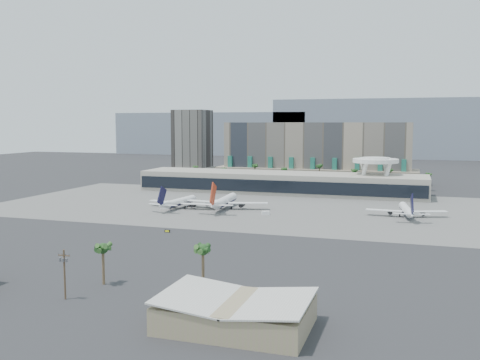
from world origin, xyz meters
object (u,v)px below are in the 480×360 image
(airliner_right, at_px, (407,210))
(service_vehicle_a, at_px, (165,207))
(utility_pole, at_px, (64,270))
(airliner_left, at_px, (179,202))
(airliner_centre, at_px, (224,201))
(service_vehicle_b, at_px, (266,213))
(taxiway_sign, at_px, (167,231))

(airliner_right, bearing_deg, service_vehicle_a, 178.62)
(utility_pole, xyz_separation_m, airliner_left, (-30.80, 132.72, -3.94))
(airliner_left, bearing_deg, utility_pole, -70.57)
(service_vehicle_a, bearing_deg, airliner_centre, 14.82)
(service_vehicle_b, distance_m, taxiway_sign, 55.33)
(service_vehicle_a, relative_size, service_vehicle_b, 1.36)
(airliner_left, height_order, airliner_centre, airliner_centre)
(airliner_left, relative_size, service_vehicle_a, 7.84)
(airliner_left, height_order, airliner_right, airliner_left)
(airliner_right, distance_m, service_vehicle_b, 62.72)
(airliner_right, height_order, service_vehicle_a, airliner_right)
(utility_pole, xyz_separation_m, taxiway_sign, (-11.07, 78.37, -6.64))
(airliner_right, height_order, service_vehicle_b, airliner_right)
(service_vehicle_a, distance_m, service_vehicle_b, 50.56)
(airliner_centre, xyz_separation_m, taxiway_sign, (-1.88, -59.60, -3.34))
(service_vehicle_b, bearing_deg, airliner_left, 149.41)
(airliner_left, bearing_deg, service_vehicle_a, -133.55)
(airliner_right, bearing_deg, taxiway_sign, -152.05)
(taxiway_sign, bearing_deg, airliner_left, 107.99)
(service_vehicle_b, bearing_deg, airliner_centre, 132.09)
(airliner_right, xyz_separation_m, taxiway_sign, (-86.61, -63.34, -2.69))
(utility_pole, bearing_deg, service_vehicle_a, 105.69)
(airliner_right, relative_size, service_vehicle_b, 10.60)
(airliner_right, bearing_deg, airliner_left, 176.60)
(airliner_centre, distance_m, taxiway_sign, 59.72)
(airliner_left, relative_size, taxiway_sign, 16.61)
(airliner_centre, distance_m, service_vehicle_b, 26.11)
(airliner_left, bearing_deg, taxiway_sign, -63.69)
(utility_pole, relative_size, airliner_left, 0.33)
(airliner_left, bearing_deg, service_vehicle_b, -0.29)
(airliner_centre, relative_size, airliner_right, 1.21)
(airliner_left, height_order, taxiway_sign, airliner_left)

